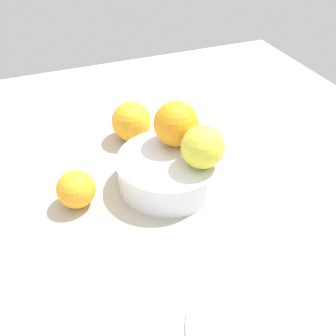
% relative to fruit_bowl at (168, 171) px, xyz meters
% --- Properties ---
extents(ground_plane, '(1.10, 1.10, 0.02)m').
position_rel_fruit_bowl_xyz_m(ground_plane, '(0.00, 0.00, -0.04)').
color(ground_plane, '#BCB29E').
extents(fruit_bowl, '(0.18, 0.18, 0.06)m').
position_rel_fruit_bowl_xyz_m(fruit_bowl, '(0.00, 0.00, 0.00)').
color(fruit_bowl, silver).
rests_on(fruit_bowl, ground_plane).
extents(orange_in_bowl_0, '(0.07, 0.07, 0.07)m').
position_rel_fruit_bowl_xyz_m(orange_in_bowl_0, '(0.04, 0.05, 0.07)').
color(orange_in_bowl_0, yellow).
rests_on(orange_in_bowl_0, fruit_bowl).
extents(orange_in_bowl_1, '(0.08, 0.08, 0.08)m').
position_rel_fruit_bowl_xyz_m(orange_in_bowl_1, '(-0.04, 0.03, 0.07)').
color(orange_in_bowl_1, orange).
rests_on(orange_in_bowl_1, fruit_bowl).
extents(orange_loose_0, '(0.08, 0.08, 0.08)m').
position_rel_fruit_bowl_xyz_m(orange_loose_0, '(-0.16, -0.02, 0.01)').
color(orange_loose_0, '#F9A823').
rests_on(orange_loose_0, ground_plane).
extents(orange_loose_1, '(0.06, 0.06, 0.06)m').
position_rel_fruit_bowl_xyz_m(orange_loose_1, '(-0.01, -0.16, 0.01)').
color(orange_loose_1, '#F9A823').
rests_on(orange_loose_1, ground_plane).
extents(side_plate, '(0.17, 0.17, 0.01)m').
position_rel_fruit_bowl_xyz_m(side_plate, '(0.29, -0.00, -0.02)').
color(side_plate, white).
rests_on(side_plate, ground_plane).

